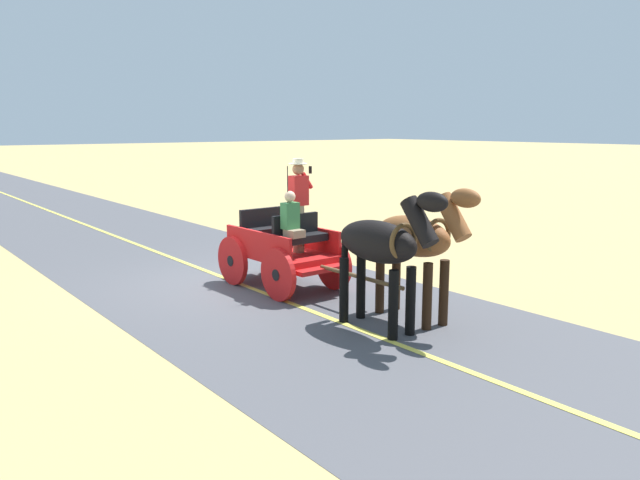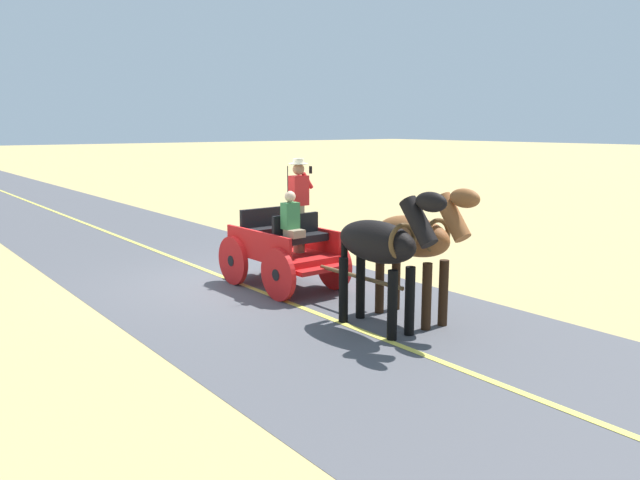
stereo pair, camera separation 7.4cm
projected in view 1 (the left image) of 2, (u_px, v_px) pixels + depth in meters
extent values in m
plane|color=tan|center=(235.00, 282.00, 12.67)|extent=(200.00, 200.00, 0.00)
cube|color=#4C4C51|center=(235.00, 282.00, 12.67)|extent=(5.77, 160.00, 0.01)
cube|color=#DBCC4C|center=(235.00, 282.00, 12.67)|extent=(0.12, 160.00, 0.00)
cube|color=red|center=(282.00, 254.00, 12.21)|extent=(1.26, 2.23, 0.12)
cube|color=red|center=(305.00, 236.00, 12.51)|extent=(0.12, 2.09, 0.44)
cube|color=red|center=(257.00, 243.00, 11.80)|extent=(0.12, 2.09, 0.44)
cube|color=red|center=(322.00, 270.00, 11.30)|extent=(1.09, 0.27, 0.08)
cube|color=red|center=(249.00, 253.00, 13.15)|extent=(0.73, 0.22, 0.06)
cube|color=black|center=(301.00, 239.00, 11.68)|extent=(1.03, 0.39, 0.14)
cube|color=black|center=(295.00, 226.00, 11.78)|extent=(1.02, 0.11, 0.44)
cube|color=black|center=(267.00, 231.00, 12.52)|extent=(1.03, 0.39, 0.14)
cube|color=black|center=(262.00, 219.00, 12.62)|extent=(1.02, 0.11, 0.44)
cylinder|color=red|center=(334.00, 265.00, 12.06)|extent=(0.13, 0.96, 0.96)
cylinder|color=black|center=(334.00, 265.00, 12.06)|extent=(0.13, 0.21, 0.21)
cylinder|color=red|center=(278.00, 275.00, 11.25)|extent=(0.13, 0.96, 0.96)
cylinder|color=black|center=(278.00, 275.00, 11.25)|extent=(0.13, 0.21, 0.21)
cylinder|color=red|center=(286.00, 252.00, 13.23)|extent=(0.13, 0.96, 0.96)
cylinder|color=black|center=(286.00, 252.00, 13.23)|extent=(0.13, 0.21, 0.21)
cylinder|color=red|center=(233.00, 261.00, 12.42)|extent=(0.13, 0.96, 0.96)
cylinder|color=black|center=(233.00, 261.00, 12.42)|extent=(0.13, 0.21, 0.21)
cylinder|color=brown|center=(360.00, 277.00, 10.54)|extent=(0.13, 2.00, 0.07)
cylinder|color=black|center=(288.00, 202.00, 11.37)|extent=(0.02, 0.02, 1.30)
cylinder|color=#998466|center=(299.00, 229.00, 11.96)|extent=(0.22, 0.22, 0.90)
cube|color=red|center=(298.00, 191.00, 11.83)|extent=(0.35, 0.23, 0.56)
sphere|color=#9E7051|center=(298.00, 169.00, 11.76)|extent=(0.22, 0.22, 0.22)
cylinder|color=beige|center=(298.00, 164.00, 11.74)|extent=(0.36, 0.36, 0.01)
cylinder|color=beige|center=(298.00, 161.00, 11.73)|extent=(0.20, 0.20, 0.10)
cylinder|color=red|center=(307.00, 181.00, 11.88)|extent=(0.26, 0.09, 0.32)
cube|color=black|center=(310.00, 170.00, 11.87)|extent=(0.02, 0.07, 0.14)
cube|color=#998466|center=(294.00, 233.00, 11.41)|extent=(0.29, 0.33, 0.14)
cube|color=#387F47|center=(290.00, 216.00, 11.44)|extent=(0.31, 0.21, 0.48)
sphere|color=beige|center=(290.00, 196.00, 11.38)|extent=(0.20, 0.20, 0.20)
ellipsoid|color=brown|center=(412.00, 236.00, 10.04)|extent=(0.60, 1.58, 0.64)
cylinder|color=black|center=(444.00, 293.00, 9.86)|extent=(0.15, 0.15, 1.05)
cylinder|color=black|center=(427.00, 296.00, 9.65)|extent=(0.15, 0.15, 1.05)
cylinder|color=black|center=(396.00, 279.00, 10.73)|extent=(0.15, 0.15, 1.05)
cylinder|color=black|center=(380.00, 282.00, 10.52)|extent=(0.15, 0.15, 1.05)
cylinder|color=brown|center=(453.00, 217.00, 9.30)|extent=(0.28, 0.66, 0.73)
ellipsoid|color=brown|center=(465.00, 198.00, 9.07)|extent=(0.24, 0.55, 0.28)
cube|color=black|center=(452.00, 215.00, 9.31)|extent=(0.07, 0.50, 0.56)
cylinder|color=black|center=(381.00, 247.00, 10.68)|extent=(0.11, 0.11, 0.70)
torus|color=brown|center=(438.00, 236.00, 9.59)|extent=(0.55, 0.09, 0.55)
ellipsoid|color=black|center=(377.00, 242.00, 9.55)|extent=(0.60, 1.57, 0.64)
cylinder|color=black|center=(411.00, 301.00, 9.40)|extent=(0.15, 0.15, 1.05)
cylinder|color=black|center=(393.00, 305.00, 9.17)|extent=(0.15, 0.15, 1.05)
cylinder|color=black|center=(361.00, 287.00, 10.24)|extent=(0.15, 0.15, 1.05)
cylinder|color=black|center=(344.00, 290.00, 10.01)|extent=(0.15, 0.15, 1.05)
cylinder|color=black|center=(419.00, 222.00, 8.84)|extent=(0.27, 0.65, 0.73)
ellipsoid|color=black|center=(432.00, 202.00, 8.61)|extent=(0.23, 0.54, 0.28)
cube|color=black|center=(418.00, 219.00, 8.85)|extent=(0.07, 0.50, 0.56)
cylinder|color=black|center=(345.00, 253.00, 10.18)|extent=(0.11, 0.11, 0.70)
torus|color=brown|center=(403.00, 241.00, 9.12)|extent=(0.55, 0.08, 0.55)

